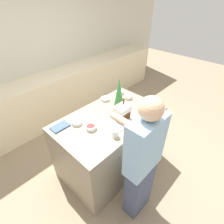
{
  "coord_description": "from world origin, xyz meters",
  "views": [
    {
      "loc": [
        -1.32,
        -1.28,
        2.32
      ],
      "look_at": [
        0.04,
        0.0,
        0.98
      ],
      "focal_mm": 28.0,
      "sensor_mm": 36.0,
      "label": 1
    }
  ],
  "objects_px": {
    "candy_bowl_far_left": "(77,123)",
    "decorative_tree": "(119,92)",
    "candy_bowl_near_tray_right": "(105,99)",
    "candy_bowl_near_tray_left": "(128,97)",
    "candy_bowl_beside_tree": "(91,127)",
    "cookbook": "(60,127)",
    "person": "(142,163)",
    "candy_bowl_behind_tray": "(119,92)",
    "baking_tray": "(122,119)",
    "gingerbread_house": "(122,112)",
    "mug": "(115,134)"
  },
  "relations": [
    {
      "from": "candy_bowl_near_tray_left",
      "to": "cookbook",
      "type": "relative_size",
      "value": 0.54
    },
    {
      "from": "candy_bowl_beside_tree",
      "to": "candy_bowl_near_tray_right",
      "type": "distance_m",
      "value": 0.68
    },
    {
      "from": "candy_bowl_near_tray_right",
      "to": "person",
      "type": "xyz_separation_m",
      "value": [
        -0.52,
        -1.06,
        -0.1
      ]
    },
    {
      "from": "candy_bowl_behind_tray",
      "to": "cookbook",
      "type": "relative_size",
      "value": 0.55
    },
    {
      "from": "gingerbread_house",
      "to": "candy_bowl_far_left",
      "type": "xyz_separation_m",
      "value": [
        -0.47,
        0.34,
        -0.08
      ]
    },
    {
      "from": "candy_bowl_far_left",
      "to": "candy_bowl_beside_tree",
      "type": "relative_size",
      "value": 0.98
    },
    {
      "from": "candy_bowl_far_left",
      "to": "candy_bowl_near_tray_right",
      "type": "xyz_separation_m",
      "value": [
        0.64,
        0.15,
        -0.0
      ]
    },
    {
      "from": "baking_tray",
      "to": "candy_bowl_beside_tree",
      "type": "bearing_deg",
      "value": 160.58
    },
    {
      "from": "baking_tray",
      "to": "mug",
      "type": "relative_size",
      "value": 5.19
    },
    {
      "from": "decorative_tree",
      "to": "candy_bowl_near_tray_left",
      "type": "distance_m",
      "value": 0.3
    },
    {
      "from": "decorative_tree",
      "to": "candy_bowl_beside_tree",
      "type": "distance_m",
      "value": 0.66
    },
    {
      "from": "candy_bowl_behind_tray",
      "to": "person",
      "type": "distance_m",
      "value": 1.33
    },
    {
      "from": "baking_tray",
      "to": "candy_bowl_behind_tray",
      "type": "distance_m",
      "value": 0.67
    },
    {
      "from": "baking_tray",
      "to": "decorative_tree",
      "type": "xyz_separation_m",
      "value": [
        0.22,
        0.25,
        0.21
      ]
    },
    {
      "from": "candy_bowl_far_left",
      "to": "decorative_tree",
      "type": "bearing_deg",
      "value": -7.57
    },
    {
      "from": "candy_bowl_behind_tray",
      "to": "candy_bowl_near_tray_right",
      "type": "bearing_deg",
      "value": 175.24
    },
    {
      "from": "candy_bowl_near_tray_right",
      "to": "candy_bowl_behind_tray",
      "type": "bearing_deg",
      "value": -4.76
    },
    {
      "from": "baking_tray",
      "to": "decorative_tree",
      "type": "height_order",
      "value": "decorative_tree"
    },
    {
      "from": "baking_tray",
      "to": "candy_bowl_near_tray_left",
      "type": "xyz_separation_m",
      "value": [
        0.45,
        0.27,
        0.03
      ]
    },
    {
      "from": "person",
      "to": "candy_bowl_behind_tray",
      "type": "bearing_deg",
      "value": 51.63
    },
    {
      "from": "mug",
      "to": "person",
      "type": "height_order",
      "value": "person"
    },
    {
      "from": "gingerbread_house",
      "to": "candy_bowl_far_left",
      "type": "bearing_deg",
      "value": 143.91
    },
    {
      "from": "candy_bowl_near_tray_left",
      "to": "candy_bowl_behind_tray",
      "type": "height_order",
      "value": "candy_bowl_near_tray_left"
    },
    {
      "from": "candy_bowl_beside_tree",
      "to": "decorative_tree",
      "type": "bearing_deg",
      "value": 9.61
    },
    {
      "from": "decorative_tree",
      "to": "candy_bowl_beside_tree",
      "type": "bearing_deg",
      "value": -170.39
    },
    {
      "from": "mug",
      "to": "person",
      "type": "bearing_deg",
      "value": -95.31
    },
    {
      "from": "candy_bowl_beside_tree",
      "to": "candy_bowl_near_tray_right",
      "type": "relative_size",
      "value": 0.99
    },
    {
      "from": "candy_bowl_beside_tree",
      "to": "candy_bowl_near_tray_right",
      "type": "height_order",
      "value": "candy_bowl_beside_tree"
    },
    {
      "from": "baking_tray",
      "to": "gingerbread_house",
      "type": "xyz_separation_m",
      "value": [
        0.0,
        0.0,
        0.1
      ]
    },
    {
      "from": "candy_bowl_near_tray_right",
      "to": "candy_bowl_behind_tray",
      "type": "xyz_separation_m",
      "value": [
        0.3,
        -0.03,
        0.0
      ]
    },
    {
      "from": "decorative_tree",
      "to": "candy_bowl_behind_tray",
      "type": "xyz_separation_m",
      "value": [
        0.26,
        0.22,
        -0.18
      ]
    },
    {
      "from": "candy_bowl_near_tray_right",
      "to": "candy_bowl_near_tray_left",
      "type": "relative_size",
      "value": 1.11
    },
    {
      "from": "baking_tray",
      "to": "candy_bowl_near_tray_right",
      "type": "relative_size",
      "value": 3.58
    },
    {
      "from": "candy_bowl_near_tray_left",
      "to": "cookbook",
      "type": "xyz_separation_m",
      "value": [
        -1.1,
        0.17,
        -0.02
      ]
    },
    {
      "from": "gingerbread_house",
      "to": "baking_tray",
      "type": "bearing_deg",
      "value": -152.48
    },
    {
      "from": "candy_bowl_far_left",
      "to": "person",
      "type": "distance_m",
      "value": 0.93
    },
    {
      "from": "candy_bowl_far_left",
      "to": "candy_bowl_near_tray_left",
      "type": "distance_m",
      "value": 0.93
    },
    {
      "from": "candy_bowl_far_left",
      "to": "candy_bowl_near_tray_right",
      "type": "relative_size",
      "value": 0.97
    },
    {
      "from": "candy_bowl_near_tray_right",
      "to": "cookbook",
      "type": "bearing_deg",
      "value": -176.32
    },
    {
      "from": "candy_bowl_near_tray_right",
      "to": "candy_bowl_far_left",
      "type": "bearing_deg",
      "value": -166.95
    },
    {
      "from": "decorative_tree",
      "to": "candy_bowl_behind_tray",
      "type": "height_order",
      "value": "decorative_tree"
    },
    {
      "from": "baking_tray",
      "to": "candy_bowl_near_tray_right",
      "type": "height_order",
      "value": "candy_bowl_near_tray_right"
    },
    {
      "from": "person",
      "to": "candy_bowl_far_left",
      "type": "bearing_deg",
      "value": 97.82
    },
    {
      "from": "gingerbread_house",
      "to": "decorative_tree",
      "type": "xyz_separation_m",
      "value": [
        0.22,
        0.25,
        0.1
      ]
    },
    {
      "from": "baking_tray",
      "to": "candy_bowl_near_tray_left",
      "type": "bearing_deg",
      "value": 30.64
    },
    {
      "from": "decorative_tree",
      "to": "candy_bowl_beside_tree",
      "type": "xyz_separation_m",
      "value": [
        -0.63,
        -0.11,
        -0.18
      ]
    },
    {
      "from": "gingerbread_house",
      "to": "person",
      "type": "xyz_separation_m",
      "value": [
        -0.34,
        -0.57,
        -0.19
      ]
    },
    {
      "from": "gingerbread_house",
      "to": "cookbook",
      "type": "relative_size",
      "value": 1.24
    },
    {
      "from": "candy_bowl_behind_tray",
      "to": "gingerbread_house",
      "type": "bearing_deg",
      "value": -135.72
    },
    {
      "from": "gingerbread_house",
      "to": "person",
      "type": "relative_size",
      "value": 0.16
    }
  ]
}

